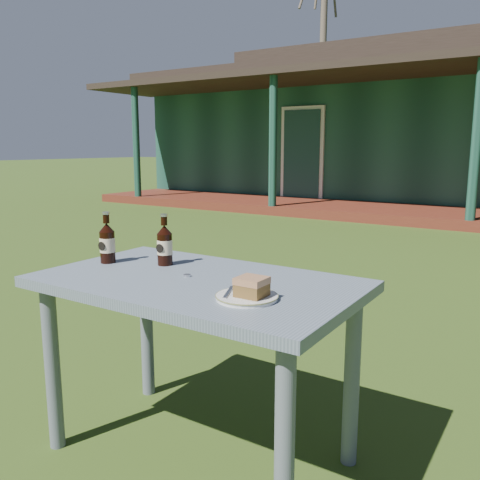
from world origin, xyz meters
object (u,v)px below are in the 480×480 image
Objects in this scene: cafe_table at (197,305)px; cola_bottle_far at (107,243)px; plate at (247,297)px; cola_bottle_near at (165,245)px; cake_slice at (252,287)px.

cola_bottle_far reaches higher than cafe_table.
cola_bottle_far is (-0.48, 0.01, 0.19)m from cafe_table.
cola_bottle_near is at bearing 157.47° from plate.
cola_bottle_near reaches higher than plate.
plate is 0.59m from cola_bottle_near.
cake_slice is (0.31, -0.12, 0.15)m from cafe_table.
cake_slice is (0.02, -0.00, 0.04)m from plate.
cafe_table is at bearing -1.01° from cola_bottle_far.
cake_slice reaches higher than plate.
cafe_table is 5.62× the size of cola_bottle_near.
plate is at bearing -21.69° from cafe_table.
plate reaches higher than cafe_table.
plate is 0.79m from cola_bottle_far.
cake_slice is at bearing -20.68° from cafe_table.
plate is at bearing 176.10° from cake_slice.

